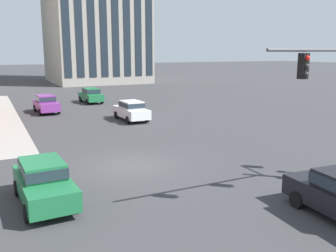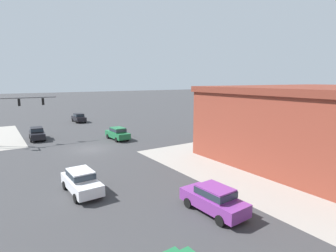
# 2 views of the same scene
# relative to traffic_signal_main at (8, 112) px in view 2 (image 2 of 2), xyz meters

# --- Properties ---
(ground_plane) EXTENTS (320.00, 320.00, 0.00)m
(ground_plane) POSITION_rel_traffic_signal_main_xyz_m (-7.69, 7.46, -4.22)
(ground_plane) COLOR #38383A
(traffic_signal_main) EXTENTS (7.32, 2.09, 6.52)m
(traffic_signal_main) POSITION_rel_traffic_signal_main_xyz_m (0.00, 0.00, 0.00)
(traffic_signal_main) COLOR #4C4C51
(traffic_signal_main) RESTS_ON ground
(car_main_southbound_near) EXTENTS (1.99, 4.45, 1.68)m
(car_main_southbound_near) POSITION_rel_traffic_signal_main_xyz_m (-3.21, 19.38, -3.30)
(car_main_southbound_near) COLOR silver
(car_main_southbound_near) RESTS_ON ground
(car_main_southbound_far) EXTENTS (2.04, 4.48, 1.68)m
(car_main_southbound_far) POSITION_rel_traffic_signal_main_xyz_m (-9.10, 26.85, -3.30)
(car_main_southbound_far) COLOR #7A3389
(car_main_southbound_far) RESTS_ON ground
(car_cross_eastbound) EXTENTS (1.90, 4.40, 1.68)m
(car_cross_eastbound) POSITION_rel_traffic_signal_main_xyz_m (-12.42, -14.38, -3.30)
(car_cross_eastbound) COLOR black
(car_cross_eastbound) RESTS_ON ground
(car_cross_westbound) EXTENTS (2.14, 4.52, 1.68)m
(car_cross_westbound) POSITION_rel_traffic_signal_main_xyz_m (-3.26, -1.74, -3.30)
(car_cross_westbound) COLOR black
(car_cross_westbound) RESTS_ON ground
(car_parked_curb) EXTENTS (2.02, 4.47, 1.68)m
(car_parked_curb) POSITION_rel_traffic_signal_main_xyz_m (-12.45, 4.39, -3.30)
(car_parked_curb) COLOR #1E6B3D
(car_parked_curb) RESTS_ON ground
(storefront_block_near_corner) EXTENTS (23.62, 18.53, 7.41)m
(storefront_block_near_corner) POSITION_rel_traffic_signal_main_xyz_m (-28.27, 24.50, -0.50)
(storefront_block_near_corner) COLOR brown
(storefront_block_near_corner) RESTS_ON ground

